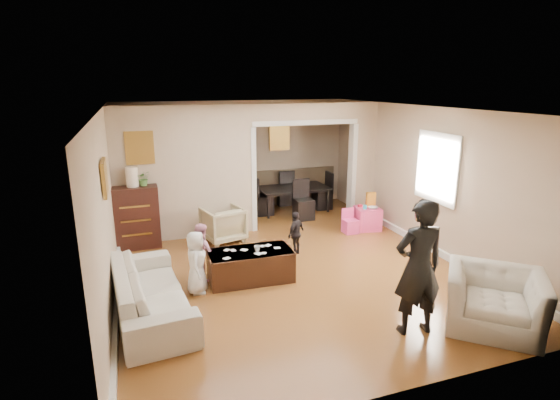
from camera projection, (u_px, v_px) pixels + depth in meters
name	position (u px, v px, depth m)	size (l,w,h in m)	color
floor	(284.00, 261.00, 7.56)	(7.00, 7.00, 0.00)	#905C25
partition_left	(186.00, 173.00, 8.43)	(2.75, 0.18, 2.60)	tan
partition_right	(362.00, 162.00, 9.64)	(0.55, 0.18, 2.60)	tan
partition_header	(305.00, 112.00, 8.91)	(2.22, 0.18, 0.35)	tan
window_pane	(437.00, 168.00, 7.64)	(0.03, 0.95, 1.10)	white
framed_art_partition	(140.00, 148.00, 7.93)	(0.45, 0.03, 0.55)	brown
framed_art_sofa_wall	(105.00, 178.00, 5.68)	(0.03, 0.55, 0.40)	brown
framed_art_alcove	(279.00, 138.00, 10.60)	(0.45, 0.03, 0.55)	brown
sofa	(150.00, 291.00, 5.76)	(2.23, 0.87, 0.65)	beige
armchair_back	(223.00, 224.00, 8.46)	(0.72, 0.74, 0.67)	tan
armchair_front	(494.00, 300.00, 5.44)	(1.13, 0.98, 0.73)	beige
dresser	(136.00, 217.00, 8.08)	(0.85, 0.48, 1.17)	#351610
table_lamp	(132.00, 177.00, 7.88)	(0.22, 0.22, 0.36)	#FFEDCF
potted_plant	(144.00, 178.00, 7.96)	(0.25, 0.22, 0.28)	#4E7D37
coffee_table	(250.00, 265.00, 6.78)	(1.29, 0.64, 0.48)	#3D2113
coffee_cup	(257.00, 249.00, 6.69)	(0.10, 0.10, 0.09)	beige
play_table	(367.00, 218.00, 9.15)	(0.48, 0.48, 0.47)	#F64082
cereal_box	(371.00, 199.00, 9.18)	(0.20, 0.07, 0.30)	yellow
cyan_cup	(365.00, 207.00, 9.01)	(0.08, 0.08, 0.08)	#29B9D0
toy_block	(360.00, 206.00, 9.16)	(0.08, 0.06, 0.05)	red
play_bowl	(373.00, 208.00, 8.99)	(0.20, 0.20, 0.05)	silver
dining_table	(294.00, 199.00, 10.40)	(1.67, 0.93, 0.59)	black
adult_person	(418.00, 268.00, 5.20)	(0.63, 0.41, 1.72)	black
child_kneel_a	(196.00, 262.00, 6.32)	(0.46, 0.30, 0.94)	silver
child_kneel_b	(202.00, 251.00, 6.78)	(0.44, 0.34, 0.91)	pink
child_toddler	(296.00, 233.00, 7.76)	(0.47, 0.20, 0.80)	black
craft_papers	(251.00, 251.00, 6.73)	(0.96, 0.44, 0.00)	white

